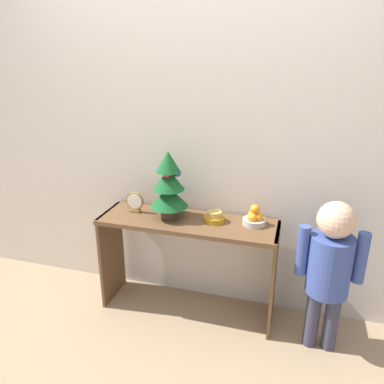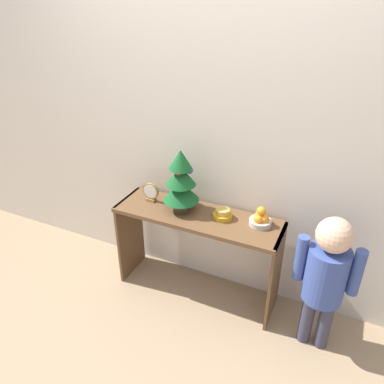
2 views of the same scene
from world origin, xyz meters
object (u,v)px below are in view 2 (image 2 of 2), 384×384
object	(u,v)px
fruit_bowl	(261,219)
mini_tree	(181,181)
desk_clock	(151,192)
singing_bowl	(223,214)
child_figure	(326,273)

from	to	relation	value
fruit_bowl	mini_tree	bearing A→B (deg)	-175.36
mini_tree	desk_clock	bearing A→B (deg)	176.69
singing_bowl	child_figure	bearing A→B (deg)	-12.32
fruit_bowl	singing_bowl	distance (m)	0.26
mini_tree	fruit_bowl	size ratio (longest dim) A/B	3.06
fruit_bowl	child_figure	world-z (taller)	child_figure
mini_tree	singing_bowl	xyz separation A→B (m)	(0.31, 0.02, -0.20)
mini_tree	desk_clock	distance (m)	0.30
singing_bowl	mini_tree	bearing A→B (deg)	-176.51
mini_tree	desk_clock	size ratio (longest dim) A/B	3.14
singing_bowl	child_figure	size ratio (longest dim) A/B	0.14
singing_bowl	desk_clock	world-z (taller)	desk_clock
fruit_bowl	singing_bowl	xyz separation A→B (m)	(-0.26, -0.03, -0.02)
fruit_bowl	singing_bowl	world-z (taller)	fruit_bowl
desk_clock	child_figure	bearing A→B (deg)	-6.83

